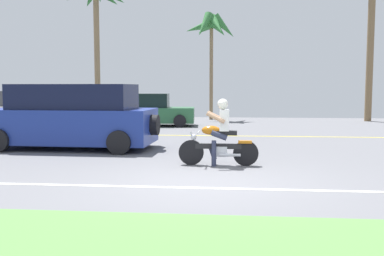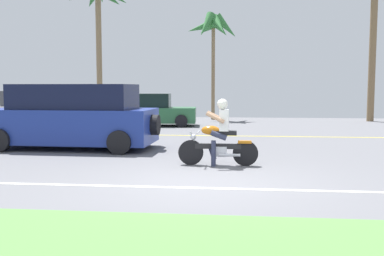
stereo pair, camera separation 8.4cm
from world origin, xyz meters
name	(u,v)px [view 1 (the left image)]	position (x,y,z in m)	size (l,w,h in m)	color
ground	(213,158)	(0.00, 3.00, -0.02)	(56.00, 30.00, 0.04)	slate
lane_line_near	(203,188)	(0.00, -0.40, 0.00)	(50.40, 0.12, 0.01)	silver
lane_line_far	(220,136)	(0.00, 7.99, 0.00)	(50.40, 0.12, 0.01)	yellow
motorcyclist	(219,137)	(0.19, 1.89, 0.64)	(1.80, 0.59, 1.51)	black
suv_nearby	(73,117)	(-4.10, 4.27, 0.90)	(4.94, 2.26, 1.85)	navy
parked_car_0	(36,109)	(-8.74, 11.81, 0.75)	(4.37, 2.01, 1.60)	silver
parked_car_1	(145,111)	(-3.58, 11.94, 0.69)	(4.48, 2.06, 1.48)	#2D663D
palm_tree_0	(211,30)	(-0.76, 16.21, 4.88)	(2.95, 2.86, 5.78)	#846B4C
palm_tree_1	(96,2)	(-6.93, 15.47, 6.34)	(3.43, 3.17, 7.58)	#846B4C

